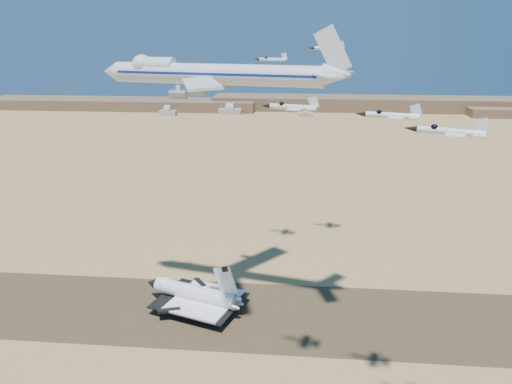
# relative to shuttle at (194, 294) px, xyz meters

# --- Properties ---
(ground) EXTENTS (1200.00, 1200.00, 0.00)m
(ground) POSITION_rel_shuttle_xyz_m (6.07, -3.41, -5.70)
(ground) COLOR tan
(ground) RESTS_ON ground
(runway) EXTENTS (600.00, 50.00, 0.06)m
(runway) POSITION_rel_shuttle_xyz_m (6.07, -3.41, -5.67)
(runway) COLOR brown
(runway) RESTS_ON ground
(ridgeline) EXTENTS (960.00, 90.00, 18.00)m
(ridgeline) POSITION_rel_shuttle_xyz_m (71.38, 523.90, 1.93)
(ridgeline) COLOR #806547
(ridgeline) RESTS_ON ground
(hangars) EXTENTS (200.50, 29.50, 30.00)m
(hangars) POSITION_rel_shuttle_xyz_m (-57.93, 475.03, -0.87)
(hangars) COLOR #BCB9A7
(hangars) RESTS_ON ground
(shuttle) EXTENTS (43.52, 34.92, 21.20)m
(shuttle) POSITION_rel_shuttle_xyz_m (0.00, 0.00, 0.00)
(shuttle) COLOR white
(shuttle) RESTS_ON runway
(carrier_747) EXTENTS (90.62, 68.55, 22.51)m
(carrier_747) POSITION_rel_shuttle_xyz_m (8.05, 0.22, 86.28)
(carrier_747) COLOR silver
(crew_a) EXTENTS (0.55, 0.70, 1.69)m
(crew_a) POSITION_rel_shuttle_xyz_m (6.71, -6.14, -4.79)
(crew_a) COLOR orange
(crew_a) RESTS_ON runway
(crew_b) EXTENTS (0.88, 1.07, 1.92)m
(crew_b) POSITION_rel_shuttle_xyz_m (6.69, -9.21, -4.68)
(crew_b) COLOR orange
(crew_b) RESTS_ON runway
(crew_c) EXTENTS (1.18, 0.92, 1.79)m
(crew_c) POSITION_rel_shuttle_xyz_m (6.51, -6.48, -4.74)
(crew_c) COLOR orange
(crew_c) RESTS_ON runway
(chase_jet_a) EXTENTS (14.98, 8.64, 3.80)m
(chase_jet_a) POSITION_rel_shuttle_xyz_m (38.28, -47.93, 82.33)
(chase_jet_a) COLOR silver
(chase_jet_b) EXTENTS (14.98, 8.65, 3.81)m
(chase_jet_b) POSITION_rel_shuttle_xyz_m (61.39, -55.96, 81.86)
(chase_jet_b) COLOR silver
(chase_jet_c) EXTENTS (16.08, 9.53, 4.14)m
(chase_jet_c) POSITION_rel_shuttle_xyz_m (70.67, -70.91, 81.15)
(chase_jet_c) COLOR silver
(chase_jet_d) EXTENTS (15.14, 8.70, 3.84)m
(chase_jet_d) POSITION_rel_shuttle_xyz_m (27.11, 51.88, 88.51)
(chase_jet_d) COLOR silver
(chase_jet_e) EXTENTS (16.31, 8.83, 4.06)m
(chase_jet_e) POSITION_rel_shuttle_xyz_m (51.80, 62.41, 93.03)
(chase_jet_e) COLOR silver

